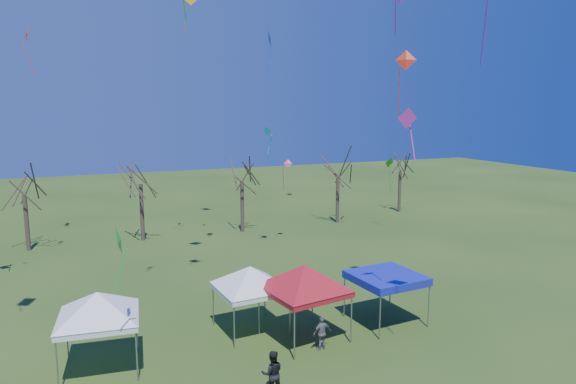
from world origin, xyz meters
The scene contains 20 objects.
ground centered at (0.00, 0.00, 0.00)m, with size 140.00×140.00×0.00m, color #2B4717.
tree_1 centered at (-10.77, 24.65, 5.79)m, with size 3.42×3.42×7.54m.
tree_2 centered at (-2.37, 24.38, 6.29)m, with size 3.71×3.71×8.18m.
tree_3 centered at (6.03, 24.04, 6.08)m, with size 3.59×3.59×7.91m.
tree_4 centered at (15.36, 24.00, 6.06)m, with size 3.58×3.58×7.89m.
tree_5 centered at (23.72, 26.07, 5.73)m, with size 3.39×3.39×7.46m.
tent_white_west centered at (-6.67, 3.51, 3.11)m, with size 4.34×4.34×3.85m.
tent_white_mid centered at (0.22, 4.61, 3.03)m, with size 4.24×4.24×3.75m.
tent_red centered at (2.26, 2.85, 3.34)m, with size 4.63×4.63×4.14m.
tent_blue centered at (6.82, 2.98, 2.30)m, with size 3.42×3.42×2.50m.
person_dark centered at (-0.84, -1.06, 0.88)m, with size 0.85×0.66×1.75m, color black.
person_grey centered at (2.52, 1.52, 0.79)m, with size 0.92×0.38×1.57m, color slate.
kite_17 centered at (8.68, 4.63, 13.03)m, with size 1.05×0.89×3.26m.
kite_27 centered at (5.25, -0.44, 10.24)m, with size 0.89×0.58×2.16m.
kite_19 centered at (6.06, 17.73, 8.94)m, with size 0.60×0.77×2.02m.
kite_18 centered at (2.08, 6.65, 13.99)m, with size 0.40×0.82×2.09m.
kite_22 centered at (8.11, 18.89, 6.28)m, with size 0.86×0.77×2.35m.
kite_2 centered at (-9.78, 25.01, 15.91)m, with size 0.78×1.49×3.66m.
kite_12 centered at (18.10, 19.79, 5.93)m, with size 1.07×0.67×3.11m.
kite_1 centered at (-5.85, 1.12, 5.97)m, with size 0.54×1.07×2.39m.
Camera 1 is at (-7.20, -17.72, 10.71)m, focal length 32.00 mm.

